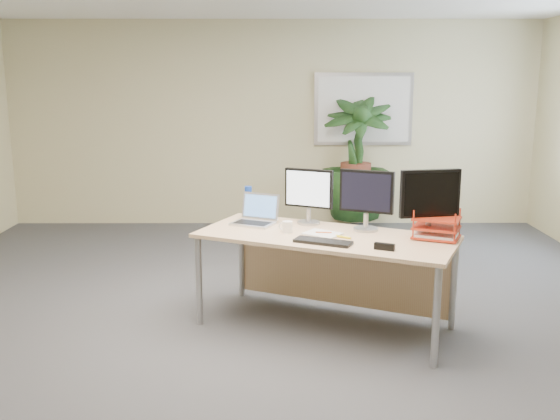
{
  "coord_description": "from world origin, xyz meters",
  "views": [
    {
      "loc": [
        0.07,
        -4.34,
        1.97
      ],
      "look_at": [
        0.09,
        0.35,
        0.97
      ],
      "focal_mm": 40.0,
      "sensor_mm": 36.0,
      "label": 1
    }
  ],
  "objects_px": {
    "desk": "(330,251)",
    "laptop": "(256,216)",
    "monitor_left": "(309,193)",
    "floor_plant": "(356,172)",
    "monitor_right": "(367,196)"
  },
  "relations": [
    {
      "from": "desk",
      "to": "floor_plant",
      "type": "height_order",
      "value": "floor_plant"
    },
    {
      "from": "monitor_right",
      "to": "laptop",
      "type": "distance_m",
      "value": 0.95
    },
    {
      "from": "desk",
      "to": "monitor_right",
      "type": "xyz_separation_m",
      "value": [
        0.29,
        0.04,
        0.44
      ]
    },
    {
      "from": "floor_plant",
      "to": "desk",
      "type": "bearing_deg",
      "value": -100.44
    },
    {
      "from": "floor_plant",
      "to": "monitor_left",
      "type": "xyz_separation_m",
      "value": [
        -0.76,
        -2.95,
        0.28
      ]
    },
    {
      "from": "desk",
      "to": "monitor_left",
      "type": "relative_size",
      "value": 4.64
    },
    {
      "from": "desk",
      "to": "floor_plant",
      "type": "xyz_separation_m",
      "value": [
        0.59,
        3.22,
        0.15
      ]
    },
    {
      "from": "desk",
      "to": "laptop",
      "type": "distance_m",
      "value": 0.71
    },
    {
      "from": "monitor_left",
      "to": "desk",
      "type": "bearing_deg",
      "value": -59.11
    },
    {
      "from": "floor_plant",
      "to": "monitor_right",
      "type": "relative_size",
      "value": 3.08
    },
    {
      "from": "desk",
      "to": "laptop",
      "type": "bearing_deg",
      "value": 153.88
    },
    {
      "from": "monitor_left",
      "to": "laptop",
      "type": "xyz_separation_m",
      "value": [
        -0.44,
        0.02,
        -0.21
      ]
    },
    {
      "from": "monitor_right",
      "to": "laptop",
      "type": "relative_size",
      "value": 1.13
    },
    {
      "from": "floor_plant",
      "to": "monitor_left",
      "type": "bearing_deg",
      "value": -104.39
    },
    {
      "from": "floor_plant",
      "to": "laptop",
      "type": "xyz_separation_m",
      "value": [
        -1.2,
        -2.93,
        0.07
      ]
    }
  ]
}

